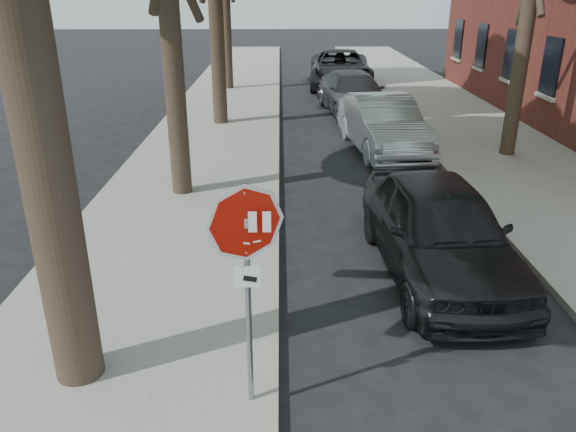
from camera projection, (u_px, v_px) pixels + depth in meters
The scene contains 10 objects.
ground at pixel (312, 406), 6.46m from camera, with size 120.00×120.00×0.00m, color black.
sidewalk_left at pixel (212, 138), 17.50m from camera, with size 4.00×55.00×0.12m, color gray.
sidewalk_right at pixel (482, 138), 17.61m from camera, with size 4.00×55.00×0.12m, color gray.
curb_left at pixel (277, 138), 17.53m from camera, with size 0.12×55.00×0.13m, color #9E9384.
curb_right at pixel (417, 138), 17.58m from camera, with size 0.12×55.00×0.13m, color #9E9384.
stop_sign at pixel (247, 256), 5.69m from camera, with size 0.76×0.34×2.61m.
car_a at pixel (439, 229), 9.17m from camera, with size 1.90×4.72×1.61m, color black.
car_b at pixel (383, 124), 16.11m from camera, with size 1.67×4.79×1.58m, color #AAACB3.
car_c at pixel (353, 93), 20.99m from camera, with size 2.09×5.13×1.49m, color #48474C.
car_d at pixel (340, 69), 26.40m from camera, with size 2.80×6.07×1.69m, color black.
Camera 1 is at (-0.35, -5.13, 4.49)m, focal length 35.00 mm.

